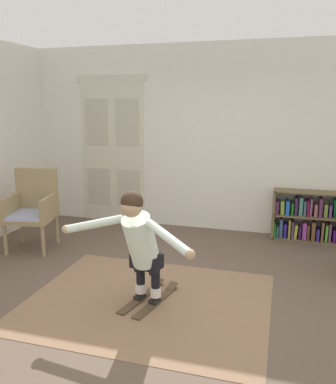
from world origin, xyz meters
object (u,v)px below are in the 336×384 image
bookshelf (317,219)px  skis_pair (150,298)px  wicker_chair (32,207)px  person_skier (140,239)px

bookshelf → skis_pair: (-1.77, -2.42, -0.31)m
bookshelf → skis_pair: size_ratio=1.59×
bookshelf → skis_pair: 3.01m
wicker_chair → skis_pair: (2.07, -1.03, -0.56)m
skis_pair → wicker_chair: bearing=153.5°
person_skier → bookshelf: bearing=54.9°
bookshelf → person_skier: 3.18m
wicker_chair → person_skier: 2.36m
bookshelf → wicker_chair: (-3.84, -1.38, 0.25)m
person_skier → skis_pair: bearing=76.9°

